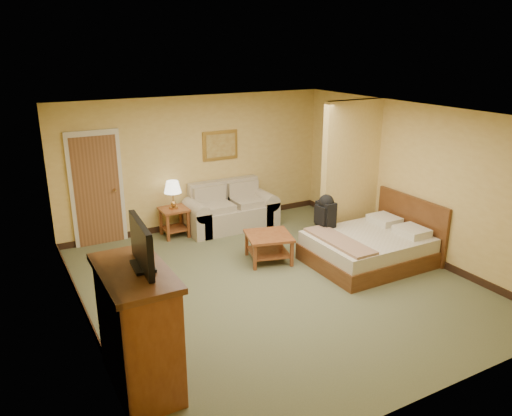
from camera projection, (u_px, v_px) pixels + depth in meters
floor at (274, 284)px, 7.70m from camera, size 6.00×6.00×0.00m
ceiling at (276, 114)px, 6.88m from camera, size 6.00×6.00×0.00m
back_wall at (197, 163)px, 9.78m from camera, size 5.50×0.02×2.60m
left_wall at (80, 237)px, 6.03m from camera, size 0.02×6.00×2.60m
right_wall at (413, 180)px, 8.55m from camera, size 0.02×6.00×2.60m
partition at (350, 172)px, 9.04m from camera, size 1.20×0.15×2.60m
door at (97, 190)px, 8.95m from camera, size 0.94×0.16×2.10m
baseboard at (199, 222)px, 10.17m from camera, size 5.50×0.02×0.12m
loveseat at (230, 213)px, 9.98m from camera, size 1.81×0.84×0.92m
side_table at (174, 218)px, 9.49m from camera, size 0.51×0.51×0.56m
table_lamp at (173, 188)px, 9.31m from camera, size 0.32×0.32×0.54m
coffee_table at (269, 242)px, 8.42m from camera, size 0.90×0.90×0.47m
wall_picture at (220, 145)px, 9.90m from camera, size 0.75×0.04×0.58m
dresser at (138, 328)px, 5.22m from camera, size 0.67×1.28×1.36m
tv at (141, 246)px, 4.98m from camera, size 0.23×0.81×0.50m
bed at (371, 247)px, 8.36m from camera, size 1.92×1.59×1.03m
backpack at (326, 210)px, 8.58m from camera, size 0.26×0.34×0.57m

